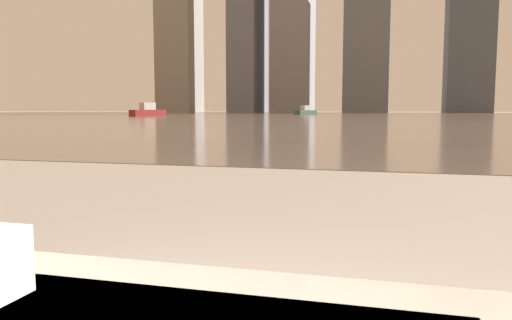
{
  "coord_description": "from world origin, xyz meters",
  "views": [
    {
      "loc": [
        0.66,
        0.19,
        0.84
      ],
      "look_at": [
        0.06,
        2.45,
        0.6
      ],
      "focal_mm": 35.0,
      "sensor_mm": 36.0,
      "label": 1
    }
  ],
  "objects": [
    {
      "name": "harbor_boat_5",
      "position": [
        -26.42,
        52.91,
        0.56
      ],
      "size": [
        3.28,
        4.32,
        1.56
      ],
      "color": "maroon",
      "rests_on": "harbor_water"
    },
    {
      "name": "skyline_tower_0",
      "position": [
        -50.72,
        118.0,
        20.98
      ],
      "size": [
        9.0,
        10.31,
        41.97
      ],
      "color": "gray",
      "rests_on": "ground_plane"
    },
    {
      "name": "skyline_tower_3",
      "position": [
        -4.75,
        118.0,
        13.62
      ],
      "size": [
        10.07,
        7.61,
        27.25
      ],
      "color": "slate",
      "rests_on": "ground_plane"
    },
    {
      "name": "harbor_boat_0",
      "position": [
        -11.43,
        73.97,
        0.49
      ],
      "size": [
        3.05,
        3.67,
        1.35
      ],
      "color": "#335647",
      "rests_on": "harbor_water"
    },
    {
      "name": "skyline_tower_1",
      "position": [
        -32.89,
        118.0,
        19.51
      ],
      "size": [
        6.63,
        13.77,
        39.02
      ],
      "color": "slate",
      "rests_on": "ground_plane"
    },
    {
      "name": "harbor_water",
      "position": [
        0.0,
        62.0,
        0.01
      ],
      "size": [
        180.0,
        110.0,
        0.01
      ],
      "color": "gray",
      "rests_on": "ground_plane"
    }
  ]
}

